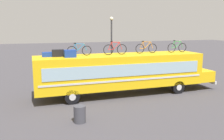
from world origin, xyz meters
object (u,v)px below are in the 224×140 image
(luggage_bag_2, at_px, (58,53))
(street_lamp, at_px, (112,44))
(rooftop_bicycle_3, at_px, (146,48))
(trash_bin, at_px, (80,114))
(rooftop_bicycle_4, at_px, (177,47))
(luggage_bag_3, at_px, (70,54))
(bus, at_px, (124,71))
(luggage_bag_1, at_px, (48,54))
(rooftop_bicycle_1, at_px, (79,50))
(rooftop_bicycle_2, at_px, (115,49))

(luggage_bag_2, height_order, street_lamp, street_lamp)
(rooftop_bicycle_3, height_order, trash_bin, rooftop_bicycle_3)
(rooftop_bicycle_3, xyz_separation_m, rooftop_bicycle_4, (2.55, -0.16, -0.00))
(luggage_bag_2, distance_m, trash_bin, 5.23)
(luggage_bag_3, relative_size, rooftop_bicycle_3, 0.43)
(bus, distance_m, luggage_bag_1, 5.40)
(rooftop_bicycle_3, relative_size, rooftop_bicycle_4, 1.05)
(luggage_bag_1, relative_size, luggage_bag_2, 0.99)
(bus, distance_m, rooftop_bicycle_1, 3.52)
(bus, distance_m, luggage_bag_2, 4.81)
(luggage_bag_3, bearing_deg, rooftop_bicycle_4, 3.69)
(luggage_bag_1, bearing_deg, bus, -3.86)
(rooftop_bicycle_2, relative_size, rooftop_bicycle_4, 1.04)
(rooftop_bicycle_3, height_order, rooftop_bicycle_4, same)
(luggage_bag_2, bearing_deg, bus, -2.80)
(rooftop_bicycle_3, relative_size, trash_bin, 1.99)
(luggage_bag_1, height_order, rooftop_bicycle_3, rooftop_bicycle_3)
(rooftop_bicycle_2, xyz_separation_m, rooftop_bicycle_3, (2.53, 0.22, -0.01))
(bus, xyz_separation_m, rooftop_bicycle_1, (-3.15, 0.33, 1.54))
(bus, bearing_deg, trash_bin, -133.86)
(rooftop_bicycle_3, bearing_deg, rooftop_bicycle_4, -3.55)
(rooftop_bicycle_1, height_order, street_lamp, street_lamp)
(luggage_bag_2, distance_m, rooftop_bicycle_1, 1.45)
(luggage_bag_2, distance_m, luggage_bag_3, 0.93)
(luggage_bag_2, distance_m, rooftop_bicycle_3, 6.47)
(rooftop_bicycle_2, height_order, trash_bin, rooftop_bicycle_2)
(rooftop_bicycle_1, distance_m, trash_bin, 5.44)
(luggage_bag_2, bearing_deg, trash_bin, -83.30)
(rooftop_bicycle_3, bearing_deg, luggage_bag_1, 179.72)
(luggage_bag_2, xyz_separation_m, luggage_bag_3, (0.71, -0.60, 0.01))
(bus, xyz_separation_m, street_lamp, (0.51, 4.39, 1.63))
(bus, bearing_deg, rooftop_bicycle_3, 9.63)
(rooftop_bicycle_1, bearing_deg, street_lamp, 47.97)
(rooftop_bicycle_3, xyz_separation_m, street_lamp, (-1.37, 4.07, 0.07))
(street_lamp, bearing_deg, luggage_bag_1, -144.87)
(luggage_bag_2, distance_m, rooftop_bicycle_4, 9.02)
(bus, height_order, rooftop_bicycle_1, rooftop_bicycle_1)
(bus, height_order, luggage_bag_2, luggage_bag_2)
(rooftop_bicycle_1, bearing_deg, luggage_bag_3, -136.15)
(luggage_bag_3, height_order, trash_bin, luggage_bag_3)
(rooftop_bicycle_2, bearing_deg, luggage_bag_2, 178.10)
(luggage_bag_2, bearing_deg, luggage_bag_3, -40.24)
(rooftop_bicycle_2, xyz_separation_m, trash_bin, (-3.42, -4.33, -2.85))
(bus, bearing_deg, rooftop_bicycle_1, 174.07)
(street_lamp, bearing_deg, rooftop_bicycle_4, -47.16)
(luggage_bag_1, distance_m, rooftop_bicycle_3, 7.11)
(trash_bin, bearing_deg, rooftop_bicycle_1, 78.65)
(luggage_bag_3, distance_m, rooftop_bicycle_4, 8.33)
(luggage_bag_3, relative_size, rooftop_bicycle_1, 0.44)
(luggage_bag_2, relative_size, trash_bin, 0.85)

